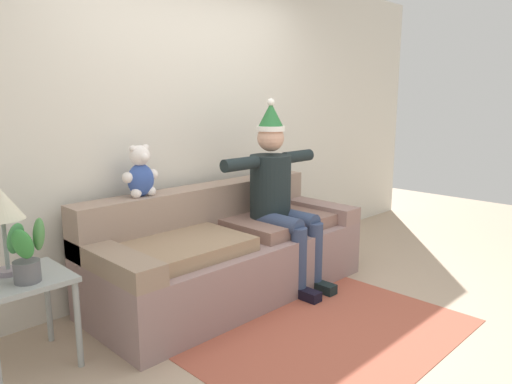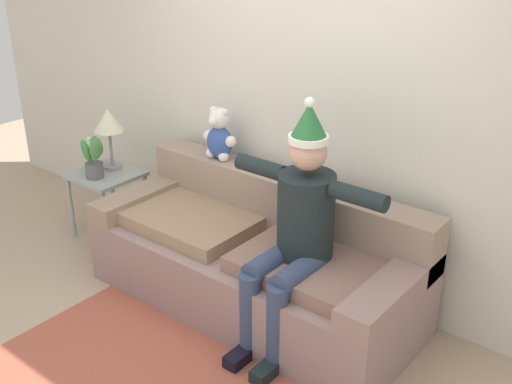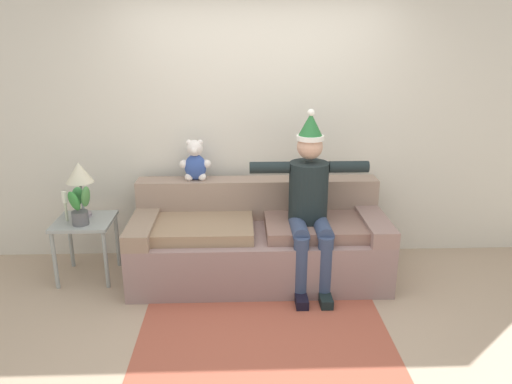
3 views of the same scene
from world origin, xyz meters
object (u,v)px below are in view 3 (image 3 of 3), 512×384
(person_seated, at_px, (310,199))
(potted_plant, at_px, (80,206))
(side_table, at_px, (85,229))
(teddy_bear, at_px, (195,162))
(table_lamp, at_px, (79,175))
(couch, at_px, (259,241))
(candle_tall, at_px, (65,202))

(person_seated, distance_m, potted_plant, 1.97)
(side_table, relative_size, potted_plant, 1.56)
(teddy_bear, xyz_separation_m, table_lamp, (-1.00, -0.19, -0.06))
(couch, distance_m, candle_tall, 1.74)
(person_seated, bearing_deg, teddy_bear, 155.64)
(person_seated, height_order, table_lamp, person_seated)
(person_seated, xyz_separation_m, potted_plant, (-1.97, 0.06, -0.06))
(table_lamp, distance_m, potted_plant, 0.30)
(side_table, height_order, candle_tall, candle_tall)
(table_lamp, height_order, candle_tall, table_lamp)
(couch, height_order, potted_plant, potted_plant)
(teddy_bear, bearing_deg, person_seated, -24.36)
(person_seated, xyz_separation_m, candle_tall, (-2.12, 0.15, -0.05))
(side_table, relative_size, candle_tall, 2.04)
(side_table, distance_m, potted_plant, 0.28)
(couch, height_order, person_seated, person_seated)
(teddy_bear, distance_m, side_table, 1.15)
(teddy_bear, distance_m, potted_plant, 1.08)
(couch, xyz_separation_m, potted_plant, (-1.54, -0.10, 0.39))
(table_lamp, relative_size, candle_tall, 1.85)
(candle_tall, bearing_deg, side_table, 8.18)
(candle_tall, bearing_deg, table_lamp, 46.22)
(person_seated, distance_m, side_table, 2.01)
(table_lamp, bearing_deg, teddy_bear, 10.50)
(table_lamp, bearing_deg, potted_plant, -79.02)
(teddy_bear, relative_size, side_table, 0.69)
(teddy_bear, height_order, potted_plant, teddy_bear)
(table_lamp, bearing_deg, couch, -3.77)
(couch, distance_m, side_table, 1.56)
(table_lamp, bearing_deg, candle_tall, -133.78)
(person_seated, distance_m, teddy_bear, 1.12)
(potted_plant, bearing_deg, couch, 3.70)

